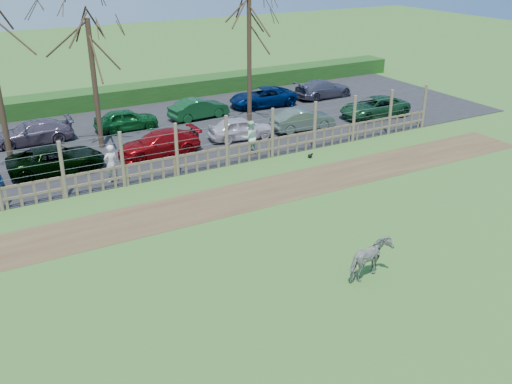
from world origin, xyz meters
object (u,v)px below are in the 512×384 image
tree_mid (91,53)px  car_3 (159,143)px  car_9 (32,132)px  car_10 (126,120)px  visitor_a (111,164)px  zebra (370,260)px  car_4 (241,128)px  crow (310,156)px  visitor_b (250,138)px  car_13 (323,89)px  car_6 (374,107)px  car_11 (199,109)px  car_2 (57,160)px  car_5 (303,120)px  car_12 (263,97)px  tree_right (249,30)px

tree_mid → car_3: size_ratio=1.65×
tree_mid → car_9: 5.68m
car_10 → visitor_a: bearing=158.7°
zebra → visitor_a: 12.65m
car_3 → car_10: size_ratio=1.17×
car_3 → car_4: size_ratio=1.17×
crow → visitor_b: bearing=141.9°
tree_mid → visitor_b: tree_mid is taller
visitor_a → car_3: visitor_a is taller
visitor_a → crow: 9.60m
car_10 → car_13: (13.89, 0.54, 0.00)m
car_6 → car_11: (-9.37, 4.91, 0.00)m
zebra → car_4: zebra is taller
car_2 → car_5: size_ratio=1.19×
car_13 → crow: bearing=139.4°
visitor_a → car_6: (16.74, 2.26, -0.26)m
car_4 → zebra: bearing=176.5°
zebra → car_5: zebra is taller
tree_mid → zebra: tree_mid is taller
car_12 → car_4: bearing=-35.5°
car_2 → car_3: (4.91, -0.15, 0.00)m
tree_right → car_12: bearing=46.3°
car_5 → car_6: (5.21, 0.06, 0.00)m
car_3 → car_13: same height
zebra → car_6: bearing=-54.6°
car_9 → car_12: (14.20, 0.48, 0.00)m
crow → car_5: bearing=61.4°
car_10 → car_4: bearing=-131.9°
car_4 → car_6: 8.98m
visitor_a → car_9: (-2.13, 7.19, -0.26)m
visitor_a → car_10: bearing=-124.5°
tree_right → car_10: 8.51m
tree_mid → zebra: bearing=-76.2°
visitor_b → car_11: visitor_b is taller
visitor_a → car_10: size_ratio=0.49×
crow → car_6: car_6 is taller
tree_mid → visitor_a: size_ratio=3.96×
visitor_b → car_4: (0.72, 2.33, -0.26)m
car_4 → car_5: 3.78m
visitor_a → car_11: 10.29m
tree_mid → visitor_b: size_ratio=3.96×
tree_right → car_11: tree_right is taller
car_2 → car_4: size_ratio=1.23×
visitor_a → car_4: bearing=-174.3°
car_4 → car_13: bearing=-52.6°
zebra → car_9: size_ratio=0.38×
zebra → car_9: (-7.01, 18.85, -0.02)m
car_3 → car_10: bearing=-179.3°
tree_right → crow: (-0.41, -7.00, -5.13)m
zebra → visitor_b: bearing=-24.5°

